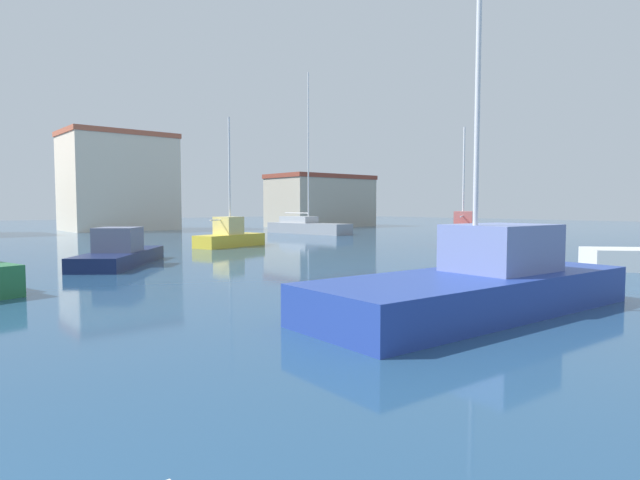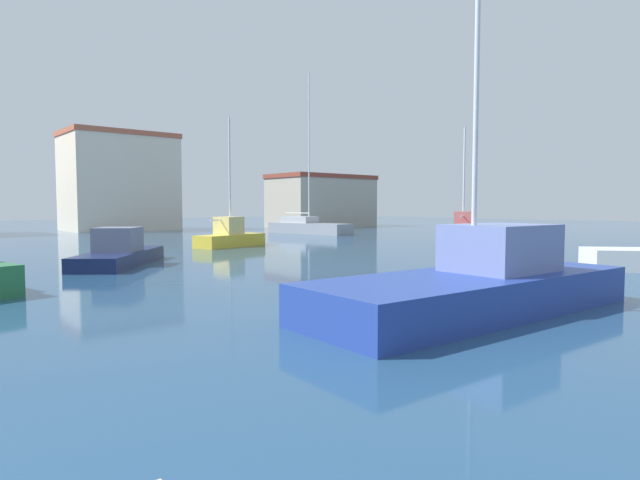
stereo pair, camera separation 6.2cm
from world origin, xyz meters
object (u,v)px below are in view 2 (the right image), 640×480
(sailboat_yellow_near_pier, at_px, (230,236))
(motorboat_navy_center_channel, at_px, (120,253))
(sailboat_grey_behind_lamppost, at_px, (307,226))
(sailboat_blue_mid_harbor, at_px, (478,283))
(sailboat_red_far_left, at_px, (463,233))

(sailboat_yellow_near_pier, height_order, motorboat_navy_center_channel, sailboat_yellow_near_pier)
(sailboat_yellow_near_pier, bearing_deg, motorboat_navy_center_channel, -146.54)
(sailboat_grey_behind_lamppost, distance_m, sailboat_blue_mid_harbor, 35.82)
(sailboat_yellow_near_pier, distance_m, motorboat_navy_center_channel, 10.58)
(sailboat_grey_behind_lamppost, distance_m, motorboat_navy_center_channel, 26.63)
(sailboat_yellow_near_pier, relative_size, sailboat_blue_mid_harbor, 0.56)
(sailboat_grey_behind_lamppost, height_order, sailboat_blue_mid_harbor, sailboat_grey_behind_lamppost)
(sailboat_yellow_near_pier, relative_size, motorboat_navy_center_channel, 1.26)
(sailboat_blue_mid_harbor, xyz_separation_m, motorboat_navy_center_channel, (-2.95, 15.48, -0.17))
(sailboat_red_far_left, distance_m, motorboat_navy_center_channel, 21.03)
(sailboat_grey_behind_lamppost, height_order, motorboat_navy_center_channel, sailboat_grey_behind_lamppost)
(sailboat_red_far_left, bearing_deg, motorboat_navy_center_channel, 172.53)
(sailboat_grey_behind_lamppost, xyz_separation_m, sailboat_red_far_left, (-1.31, -17.49, 0.08))
(sailboat_red_far_left, relative_size, motorboat_navy_center_channel, 1.19)
(sailboat_yellow_near_pier, bearing_deg, sailboat_grey_behind_lamppost, 33.79)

